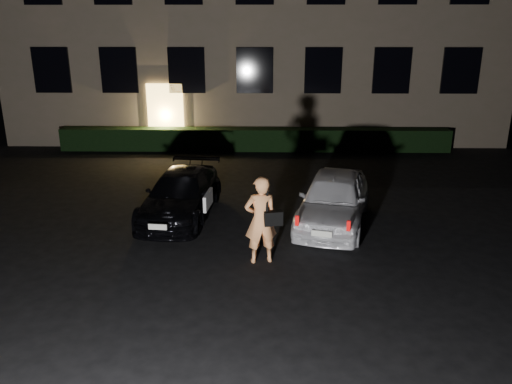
{
  "coord_description": "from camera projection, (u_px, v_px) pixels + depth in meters",
  "views": [
    {
      "loc": [
        0.42,
        -8.53,
        4.53
      ],
      "look_at": [
        0.22,
        2.0,
        1.07
      ],
      "focal_mm": 35.0,
      "sensor_mm": 36.0,
      "label": 1
    }
  ],
  "objects": [
    {
      "name": "hedge",
      "position": [
        255.0,
        139.0,
        19.37
      ],
      "size": [
        15.0,
        0.7,
        0.85
      ],
      "primitive_type": "cube",
      "color": "black",
      "rests_on": "ground"
    },
    {
      "name": "man",
      "position": [
        261.0,
        220.0,
        9.92
      ],
      "size": [
        0.81,
        0.56,
        1.81
      ],
      "rotation": [
        0.0,
        0.0,
        3.36
      ],
      "color": "#FFA260",
      "rests_on": "ground"
    },
    {
      "name": "ground",
      "position": [
        243.0,
        278.0,
        9.53
      ],
      "size": [
        80.0,
        80.0,
        0.0
      ],
      "primitive_type": "plane",
      "color": "black",
      "rests_on": "ground"
    },
    {
      "name": "sedan",
      "position": [
        181.0,
        195.0,
        12.53
      ],
      "size": [
        1.91,
        4.0,
        1.11
      ],
      "rotation": [
        0.0,
        0.0,
        -0.09
      ],
      "color": "black",
      "rests_on": "ground"
    },
    {
      "name": "hatch",
      "position": [
        334.0,
        199.0,
        11.95
      ],
      "size": [
        2.42,
        4.02,
        1.28
      ],
      "rotation": [
        0.0,
        0.0,
        -0.26
      ],
      "color": "white",
      "rests_on": "ground"
    }
  ]
}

